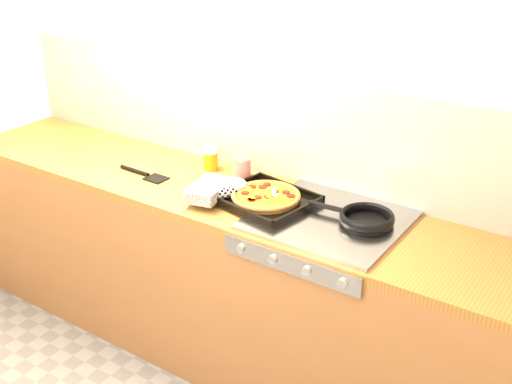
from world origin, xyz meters
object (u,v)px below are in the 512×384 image
Objects in this scene: frying_pan at (366,218)px; tomato_can at (242,170)px; pizza_on_tray at (251,194)px; juice_glass at (211,158)px.

frying_pan is 3.22× the size of tomato_can.
tomato_can reaches higher than pizza_on_tray.
frying_pan is 3.13× the size of juice_glass.
frying_pan is (0.50, 0.08, -0.01)m from pizza_on_tray.
tomato_can is 0.97× the size of juice_glass.
juice_glass is (-0.37, 0.20, 0.02)m from pizza_on_tray.
juice_glass is (-0.21, 0.03, 0.00)m from tomato_can.
juice_glass reaches higher than pizza_on_tray.
frying_pan is 0.68m from tomato_can.
pizza_on_tray is 0.24m from tomato_can.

